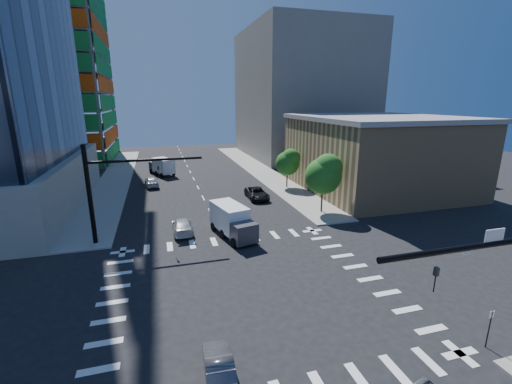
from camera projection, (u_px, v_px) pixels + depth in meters
name	position (u px, v px, depth m)	size (l,w,h in m)	color
ground	(249.00, 290.00, 23.80)	(160.00, 160.00, 0.00)	black
road_markings	(249.00, 290.00, 23.80)	(20.00, 20.00, 0.01)	silver
sidewalk_ne	(258.00, 170.00, 64.22)	(5.00, 60.00, 0.15)	gray
sidewalk_nw	(116.00, 178.00, 57.54)	(5.00, 60.00, 0.15)	gray
construction_building	(34.00, 38.00, 67.47)	(25.16, 34.50, 70.60)	slate
commercial_building	(376.00, 153.00, 49.49)	(20.50, 22.50, 10.60)	tan
bg_building_ne	(301.00, 94.00, 78.36)	(24.00, 30.00, 28.00)	slate
signal_mast_nw	(107.00, 185.00, 30.35)	(10.20, 0.40, 9.00)	black
tree_south	(325.00, 174.00, 38.84)	(4.16, 4.16, 6.82)	#382316
tree_north	(288.00, 162.00, 50.23)	(3.54, 3.52, 5.78)	#382316
no_parking_sign	(490.00, 325.00, 17.95)	(0.30, 0.06, 2.20)	black
car_nb_far	(257.00, 193.00, 45.53)	(2.44, 5.28, 1.47)	black
car_sb_near	(182.00, 226.00, 33.95)	(1.93, 4.74, 1.37)	silver
car_sb_mid	(152.00, 181.00, 51.92)	(1.86, 4.62, 1.57)	#B5B8BD
car_sb_cross	(219.00, 367.00, 16.11)	(1.34, 3.84, 1.27)	#4B4B50
box_truck_near	(234.00, 224.00, 32.68)	(3.73, 6.15, 3.01)	black
box_truck_far	(161.00, 167.00, 60.05)	(4.47, 6.13, 2.96)	black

